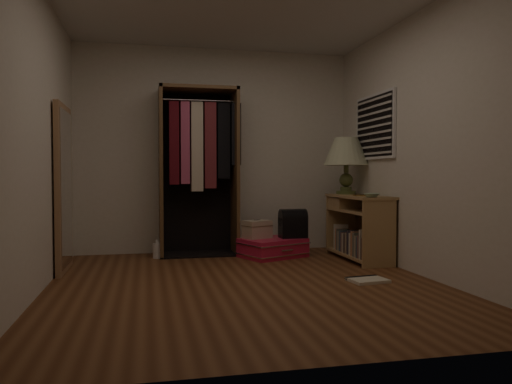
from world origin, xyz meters
TOP-DOWN VIEW (x-y plane):
  - ground at (0.00, 0.00)m, footprint 4.00×4.00m
  - room_walls at (0.08, 0.04)m, footprint 3.52×4.02m
  - console_bookshelf at (1.54, 1.03)m, footprint 0.42×1.12m
  - open_wardrobe at (-0.22, 1.77)m, footprint 0.99×0.50m
  - floor_mirror at (-1.70, 1.00)m, footprint 0.06×0.80m
  - pink_suitcase at (0.60, 1.38)m, footprint 0.89×0.78m
  - train_case at (0.42, 1.45)m, footprint 0.38×0.33m
  - black_bag at (0.86, 1.40)m, footprint 0.32×0.21m
  - table_lamp at (1.54, 1.39)m, footprint 0.69×0.69m
  - brass_tray at (1.54, 0.87)m, footprint 0.34×0.34m
  - ceramic_bowl at (1.49, 0.57)m, footprint 0.17×0.17m
  - white_jug at (-0.75, 1.60)m, footprint 0.15×0.15m
  - floor_book at (1.12, -0.12)m, footprint 0.37×0.31m

SIDE VIEW (x-z plane):
  - ground at x=0.00m, z-range 0.00..0.00m
  - floor_book at x=1.12m, z-range 0.00..0.03m
  - white_jug at x=-0.75m, z-range -0.02..0.20m
  - pink_suitcase at x=0.60m, z-range 0.00..0.23m
  - train_case at x=0.42m, z-range 0.22..0.45m
  - console_bookshelf at x=1.54m, z-range 0.02..0.77m
  - black_bag at x=0.86m, z-range 0.23..0.58m
  - brass_tray at x=1.54m, z-range 0.75..0.77m
  - ceramic_bowl at x=1.49m, z-range 0.75..0.79m
  - floor_mirror at x=-1.70m, z-range 0.00..1.70m
  - open_wardrobe at x=-0.22m, z-range 0.18..2.23m
  - table_lamp at x=1.54m, z-range 0.91..1.61m
  - room_walls at x=0.08m, z-range 0.20..2.80m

